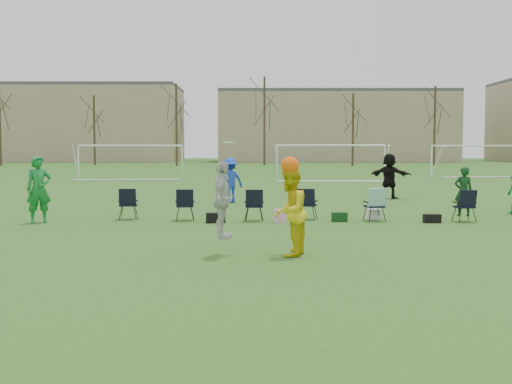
{
  "coord_description": "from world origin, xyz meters",
  "views": [
    {
      "loc": [
        -1.06,
        -11.63,
        2.22
      ],
      "look_at": [
        -1.07,
        2.48,
        1.25
      ],
      "focal_mm": 45.0,
      "sensor_mm": 36.0,
      "label": 1
    }
  ],
  "objects_px": {
    "fielder_green_near": "(39,189)",
    "center_contest": "(268,206)",
    "fielder_blue": "(230,180)",
    "goal_left": "(131,152)",
    "fielder_black": "(389,176)",
    "goal_mid": "(331,152)",
    "goal_right": "(477,152)"
  },
  "relations": [
    {
      "from": "fielder_blue",
      "to": "goal_left",
      "type": "height_order",
      "value": "goal_left"
    },
    {
      "from": "goal_left",
      "to": "goal_right",
      "type": "distance_m",
      "value": 26.31
    },
    {
      "from": "fielder_green_near",
      "to": "goal_left",
      "type": "xyz_separation_m",
      "value": [
        -2.49,
        26.69,
        0.93
      ]
    },
    {
      "from": "fielder_blue",
      "to": "fielder_black",
      "type": "bearing_deg",
      "value": 166.16
    },
    {
      "from": "fielder_blue",
      "to": "center_contest",
      "type": "xyz_separation_m",
      "value": [
        1.3,
        -12.94,
        0.11
      ]
    },
    {
      "from": "goal_left",
      "to": "goal_right",
      "type": "relative_size",
      "value": 1.01
    },
    {
      "from": "fielder_blue",
      "to": "fielder_black",
      "type": "relative_size",
      "value": 0.91
    },
    {
      "from": "fielder_green_near",
      "to": "fielder_blue",
      "type": "relative_size",
      "value": 1.1
    },
    {
      "from": "fielder_black",
      "to": "goal_mid",
      "type": "height_order",
      "value": "goal_mid"
    },
    {
      "from": "fielder_green_near",
      "to": "goal_right",
      "type": "xyz_separation_m",
      "value": [
        23.51,
        30.69,
        0.93
      ]
    },
    {
      "from": "center_contest",
      "to": "goal_left",
      "type": "relative_size",
      "value": 0.32
    },
    {
      "from": "fielder_blue",
      "to": "goal_left",
      "type": "bearing_deg",
      "value": -98.72
    },
    {
      "from": "goal_mid",
      "to": "goal_right",
      "type": "relative_size",
      "value": 1.01
    },
    {
      "from": "center_contest",
      "to": "goal_right",
      "type": "relative_size",
      "value": 0.32
    },
    {
      "from": "fielder_blue",
      "to": "goal_mid",
      "type": "height_order",
      "value": "goal_mid"
    },
    {
      "from": "goal_right",
      "to": "fielder_green_near",
      "type": "bearing_deg",
      "value": -135.45
    },
    {
      "from": "fielder_green_near",
      "to": "center_contest",
      "type": "bearing_deg",
      "value": -70.48
    },
    {
      "from": "goal_left",
      "to": "goal_mid",
      "type": "height_order",
      "value": "same"
    },
    {
      "from": "fielder_black",
      "to": "center_contest",
      "type": "relative_size",
      "value": 0.85
    },
    {
      "from": "fielder_green_near",
      "to": "goal_right",
      "type": "relative_size",
      "value": 0.27
    },
    {
      "from": "center_contest",
      "to": "fielder_blue",
      "type": "bearing_deg",
      "value": 95.72
    },
    {
      "from": "fielder_green_near",
      "to": "goal_right",
      "type": "distance_m",
      "value": 38.67
    },
    {
      "from": "goal_mid",
      "to": "fielder_blue",
      "type": "bearing_deg",
      "value": -105.21
    },
    {
      "from": "fielder_blue",
      "to": "fielder_green_near",
      "type": "bearing_deg",
      "value": 22.24
    },
    {
      "from": "fielder_black",
      "to": "fielder_green_near",
      "type": "bearing_deg",
      "value": 69.76
    },
    {
      "from": "fielder_blue",
      "to": "fielder_black",
      "type": "xyz_separation_m",
      "value": [
        6.92,
        2.09,
        0.09
      ]
    },
    {
      "from": "fielder_black",
      "to": "goal_right",
      "type": "distance_m",
      "value": 24.26
    },
    {
      "from": "fielder_black",
      "to": "goal_mid",
      "type": "distance_m",
      "value": 15.55
    },
    {
      "from": "center_contest",
      "to": "goal_right",
      "type": "bearing_deg",
      "value": 65.26
    },
    {
      "from": "fielder_green_near",
      "to": "center_contest",
      "type": "distance_m",
      "value": 8.87
    },
    {
      "from": "fielder_black",
      "to": "goal_left",
      "type": "height_order",
      "value": "goal_left"
    },
    {
      "from": "fielder_green_near",
      "to": "fielder_blue",
      "type": "xyz_separation_m",
      "value": [
        5.38,
        7.11,
        -0.09
      ]
    }
  ]
}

